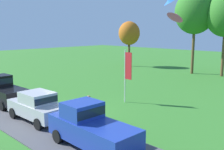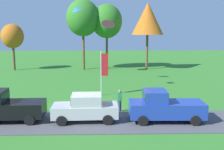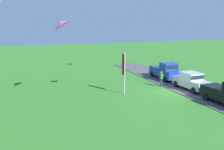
{
  "view_description": "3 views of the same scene",
  "coord_description": "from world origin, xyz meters",
  "px_view_note": "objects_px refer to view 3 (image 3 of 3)",
  "views": [
    {
      "loc": [
        14.64,
        -10.49,
        5.72
      ],
      "look_at": [
        0.07,
        4.32,
        2.15
      ],
      "focal_mm": 42.0,
      "sensor_mm": 36.0,
      "label": 1
    },
    {
      "loc": [
        1.43,
        -19.57,
        6.19
      ],
      "look_at": [
        2.04,
        4.05,
        2.11
      ],
      "focal_mm": 42.0,
      "sensor_mm": 36.0,
      "label": 2
    },
    {
      "loc": [
        -22.34,
        14.65,
        7.27
      ],
      "look_at": [
        0.32,
        6.4,
        2.22
      ],
      "focal_mm": 42.0,
      "sensor_mm": 36.0,
      "label": 3
    }
  ],
  "objects_px": {
    "car_pickup_far_end": "(166,71)",
    "flag_banner": "(124,67)",
    "kite_delta_near_flag": "(61,23)",
    "car_sedan_mid_row": "(191,80)",
    "person_beside_suv": "(161,79)"
  },
  "relations": [
    {
      "from": "car_sedan_mid_row",
      "to": "flag_banner",
      "type": "distance_m",
      "value": 7.51
    },
    {
      "from": "car_pickup_far_end",
      "to": "flag_banner",
      "type": "xyz_separation_m",
      "value": [
        -4.09,
        7.39,
        1.58
      ]
    },
    {
      "from": "car_pickup_far_end",
      "to": "person_beside_suv",
      "type": "relative_size",
      "value": 2.95
    },
    {
      "from": "car_pickup_far_end",
      "to": "person_beside_suv",
      "type": "bearing_deg",
      "value": 140.39
    },
    {
      "from": "person_beside_suv",
      "to": "kite_delta_near_flag",
      "type": "relative_size",
      "value": 1.09
    },
    {
      "from": "person_beside_suv",
      "to": "flag_banner",
      "type": "bearing_deg",
      "value": 104.02
    },
    {
      "from": "car_sedan_mid_row",
      "to": "person_beside_suv",
      "type": "bearing_deg",
      "value": 41.98
    },
    {
      "from": "flag_banner",
      "to": "kite_delta_near_flag",
      "type": "xyz_separation_m",
      "value": [
        0.54,
        5.95,
        4.32
      ]
    },
    {
      "from": "car_sedan_mid_row",
      "to": "flag_banner",
      "type": "xyz_separation_m",
      "value": [
        1.18,
        7.24,
        1.64
      ]
    },
    {
      "from": "person_beside_suv",
      "to": "flag_banner",
      "type": "xyz_separation_m",
      "value": [
        -1.26,
        5.04,
        1.81
      ]
    },
    {
      "from": "car_pickup_far_end",
      "to": "kite_delta_near_flag",
      "type": "bearing_deg",
      "value": 104.94
    },
    {
      "from": "car_sedan_mid_row",
      "to": "car_pickup_far_end",
      "type": "height_order",
      "value": "car_pickup_far_end"
    },
    {
      "from": "car_sedan_mid_row",
      "to": "kite_delta_near_flag",
      "type": "xyz_separation_m",
      "value": [
        1.72,
        13.19,
        5.96
      ]
    },
    {
      "from": "car_pickup_far_end",
      "to": "person_beside_suv",
      "type": "height_order",
      "value": "car_pickup_far_end"
    },
    {
      "from": "car_pickup_far_end",
      "to": "flag_banner",
      "type": "bearing_deg",
      "value": 119.0
    }
  ]
}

